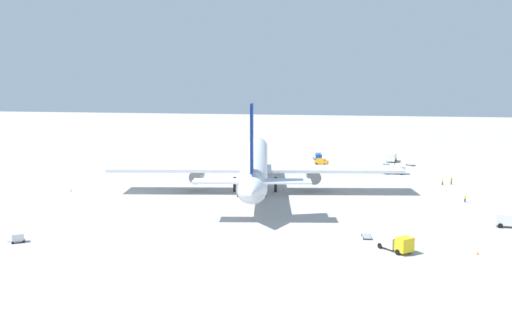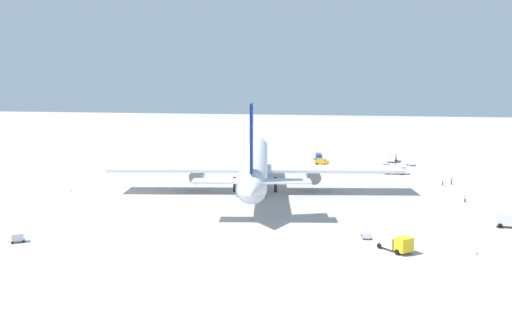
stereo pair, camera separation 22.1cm
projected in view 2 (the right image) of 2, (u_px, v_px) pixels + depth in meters
ground_plane at (255, 189)px, 137.03m from camera, size 600.00×600.00×0.00m
airliner at (255, 165)px, 134.69m from camera, size 76.67×71.55×22.78m
service_truck_0 at (394, 169)px, 159.16m from camera, size 2.82×6.30×2.79m
service_truck_1 at (394, 242)px, 87.31m from camera, size 6.23×5.95×2.68m
service_truck_2 at (392, 157)px, 182.97m from camera, size 6.44×3.52×2.88m
service_truck_3 at (508, 220)px, 101.23m from camera, size 2.86×4.70×2.56m
service_truck_4 at (318, 156)px, 186.87m from camera, size 7.05×3.36×2.81m
service_van at (322, 162)px, 176.78m from camera, size 2.83×4.53×1.97m
baggage_cart_0 at (18, 238)px, 91.89m from camera, size 2.46×2.73×1.53m
baggage_cart_1 at (366, 236)px, 94.52m from camera, size 3.43×1.82×0.40m
baggage_cart_2 at (411, 165)px, 174.94m from camera, size 2.97×2.99×0.40m
ground_worker_0 at (451, 181)px, 143.06m from camera, size 0.56×0.56×1.79m
ground_worker_1 at (443, 182)px, 142.14m from camera, size 0.51×0.51×1.77m
ground_worker_2 at (394, 166)px, 169.23m from camera, size 0.57×0.57×1.76m
ground_worker_3 at (465, 199)px, 122.17m from camera, size 0.56×0.56×1.66m
traffic_cone_0 at (71, 190)px, 134.36m from camera, size 0.36×0.36×0.55m
traffic_cone_1 at (343, 165)px, 175.37m from camera, size 0.36×0.36×0.55m
traffic_cone_2 at (394, 239)px, 93.12m from camera, size 0.36×0.36×0.55m
traffic_cone_3 at (477, 253)px, 85.37m from camera, size 0.36×0.36×0.55m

